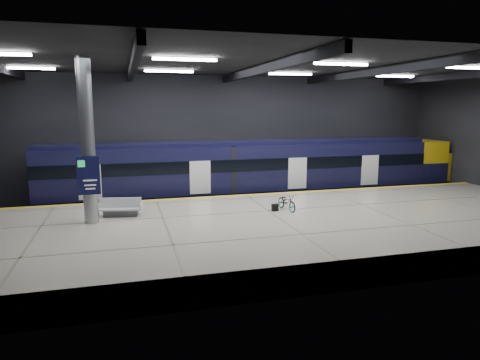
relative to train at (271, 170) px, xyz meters
name	(u,v)px	position (x,y,z in m)	size (l,w,h in m)	color
ground	(262,227)	(-2.41, -5.50, -2.06)	(30.00, 30.00, 0.00)	black
room_shell	(263,112)	(-2.41, -5.49, 3.66)	(30.10, 16.10, 8.05)	black
platform	(279,230)	(-2.41, -8.00, -1.51)	(30.00, 11.00, 1.10)	#BCB09F
safety_strip	(247,195)	(-2.41, -2.75, -0.95)	(30.00, 0.40, 0.01)	yellow
rails	(234,202)	(-2.41, 0.00, -1.98)	(30.00, 1.52, 0.16)	gray
train	(271,170)	(0.00, 0.00, 0.00)	(29.40, 2.84, 3.79)	black
bench	(121,209)	(-9.22, -5.70, -0.66)	(2.03, 1.12, 0.85)	#595B60
bicycle	(287,202)	(-1.55, -6.68, -0.55)	(0.55, 1.57, 0.82)	#99999E
pannier_bag	(275,207)	(-2.15, -6.68, -0.78)	(0.30, 0.18, 0.35)	black
info_column	(87,144)	(-10.41, -6.52, 2.40)	(0.90, 0.78, 6.90)	#9EA0A5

